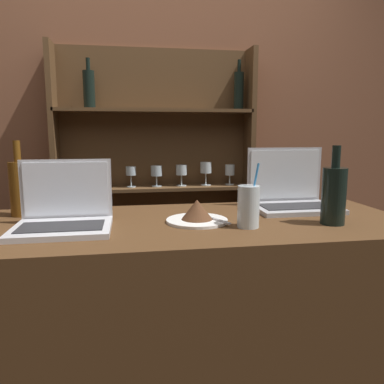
{
  "coord_description": "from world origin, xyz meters",
  "views": [
    {
      "loc": [
        -0.13,
        -0.97,
        1.38
      ],
      "look_at": [
        0.09,
        0.35,
        1.16
      ],
      "focal_mm": 35.0,
      "sensor_mm": 36.0,
      "label": 1
    }
  ],
  "objects_px": {
    "laptop_far": "(291,195)",
    "wine_bottle_amber": "(20,187)",
    "cake_plate": "(197,213)",
    "wine_bottle_dark": "(334,194)",
    "laptop_near": "(64,215)",
    "water_glass": "(248,206)"
  },
  "relations": [
    {
      "from": "laptop_far",
      "to": "water_glass",
      "type": "xyz_separation_m",
      "value": [
        -0.27,
        -0.27,
        0.02
      ]
    },
    {
      "from": "cake_plate",
      "to": "wine_bottle_dark",
      "type": "distance_m",
      "value": 0.48
    },
    {
      "from": "laptop_far",
      "to": "wine_bottle_dark",
      "type": "distance_m",
      "value": 0.28
    },
    {
      "from": "water_glass",
      "to": "wine_bottle_amber",
      "type": "distance_m",
      "value": 0.86
    },
    {
      "from": "laptop_far",
      "to": "cake_plate",
      "type": "height_order",
      "value": "laptop_far"
    },
    {
      "from": "wine_bottle_dark",
      "to": "wine_bottle_amber",
      "type": "xyz_separation_m",
      "value": [
        -1.1,
        0.31,
        0.0
      ]
    },
    {
      "from": "cake_plate",
      "to": "water_glass",
      "type": "relative_size",
      "value": 1.01
    },
    {
      "from": "water_glass",
      "to": "laptop_near",
      "type": "bearing_deg",
      "value": 172.0
    },
    {
      "from": "laptop_far",
      "to": "wine_bottle_amber",
      "type": "bearing_deg",
      "value": 178.08
    },
    {
      "from": "water_glass",
      "to": "wine_bottle_dark",
      "type": "relative_size",
      "value": 0.79
    },
    {
      "from": "wine_bottle_dark",
      "to": "laptop_near",
      "type": "bearing_deg",
      "value": 174.3
    },
    {
      "from": "laptop_far",
      "to": "wine_bottle_dark",
      "type": "xyz_separation_m",
      "value": [
        0.03,
        -0.28,
        0.05
      ]
    },
    {
      "from": "water_glass",
      "to": "wine_bottle_amber",
      "type": "height_order",
      "value": "wine_bottle_amber"
    },
    {
      "from": "laptop_near",
      "to": "cake_plate",
      "type": "distance_m",
      "value": 0.45
    },
    {
      "from": "water_glass",
      "to": "wine_bottle_amber",
      "type": "xyz_separation_m",
      "value": [
        -0.8,
        0.31,
        0.04
      ]
    },
    {
      "from": "laptop_far",
      "to": "wine_bottle_amber",
      "type": "height_order",
      "value": "wine_bottle_amber"
    },
    {
      "from": "laptop_far",
      "to": "water_glass",
      "type": "bearing_deg",
      "value": -135.12
    },
    {
      "from": "water_glass",
      "to": "wine_bottle_dark",
      "type": "distance_m",
      "value": 0.3
    },
    {
      "from": "cake_plate",
      "to": "wine_bottle_dark",
      "type": "xyz_separation_m",
      "value": [
        0.46,
        -0.1,
        0.07
      ]
    },
    {
      "from": "laptop_near",
      "to": "cake_plate",
      "type": "xyz_separation_m",
      "value": [
        0.45,
        0.01,
        -0.02
      ]
    },
    {
      "from": "laptop_far",
      "to": "laptop_near",
      "type": "bearing_deg",
      "value": -167.98
    },
    {
      "from": "laptop_near",
      "to": "wine_bottle_amber",
      "type": "height_order",
      "value": "wine_bottle_amber"
    }
  ]
}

